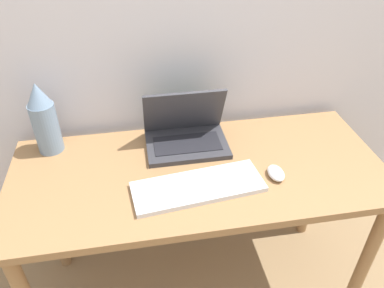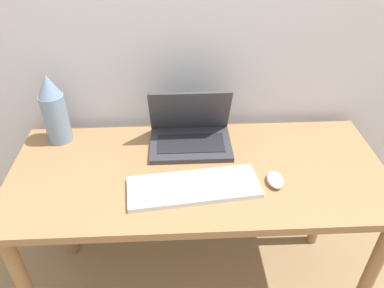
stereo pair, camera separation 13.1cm
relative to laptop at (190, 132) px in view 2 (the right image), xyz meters
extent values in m
cube|color=olive|center=(0.02, -0.17, -0.06)|extent=(1.37, 0.59, 0.03)
cylinder|color=olive|center=(0.65, -0.41, -0.42)|extent=(0.05, 0.05, 0.69)
cylinder|color=olive|center=(-0.61, 0.07, -0.42)|extent=(0.05, 0.05, 0.69)
cylinder|color=olive|center=(0.65, 0.07, -0.42)|extent=(0.05, 0.05, 0.69)
cube|color=#333338|center=(0.00, -0.02, -0.04)|extent=(0.31, 0.23, 0.02)
cube|color=black|center=(0.00, -0.03, -0.03)|extent=(0.26, 0.12, 0.00)
cube|color=#333338|center=(0.00, 0.04, 0.07)|extent=(0.31, 0.10, 0.21)
cube|color=black|center=(0.00, 0.05, 0.08)|extent=(0.28, 0.08, 0.18)
cube|color=silver|center=(0.00, -0.27, -0.04)|extent=(0.46, 0.21, 0.02)
cube|color=#B2B2B2|center=(0.00, -0.27, -0.03)|extent=(0.42, 0.17, 0.00)
ellipsoid|color=silver|center=(0.28, -0.25, -0.04)|extent=(0.06, 0.09, 0.03)
cylinder|color=slate|center=(-0.52, 0.05, 0.05)|extent=(0.09, 0.09, 0.20)
cone|color=slate|center=(-0.52, 0.05, 0.19)|extent=(0.09, 0.09, 0.09)
camera|label=1|loc=(-0.18, -1.19, 0.83)|focal=35.00mm
camera|label=2|loc=(-0.05, -1.21, 0.83)|focal=35.00mm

